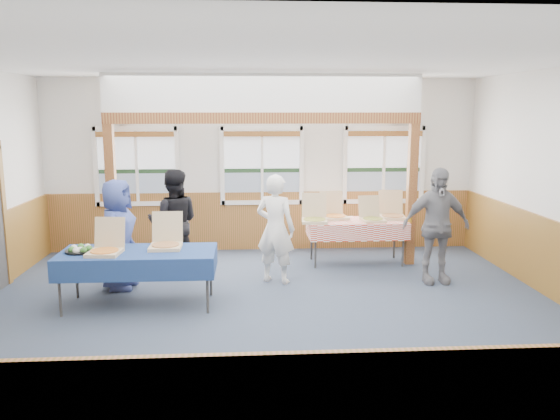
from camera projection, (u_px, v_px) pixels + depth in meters
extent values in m
plane|color=#2B3847|center=(271.00, 315.00, 7.04)|extent=(8.00, 8.00, 0.00)
plane|color=white|center=(270.00, 60.00, 6.47)|extent=(8.00, 8.00, 0.00)
plane|color=silver|center=(262.00, 165.00, 10.20)|extent=(8.00, 0.00, 8.00)
plane|color=silver|center=(296.00, 277.00, 3.32)|extent=(8.00, 0.00, 8.00)
cube|color=brown|center=(262.00, 221.00, 10.36)|extent=(7.98, 0.05, 1.10)
cube|color=white|center=(138.00, 204.00, 10.12)|extent=(1.52, 0.05, 0.08)
cube|color=white|center=(135.00, 129.00, 9.87)|extent=(1.52, 0.05, 0.08)
cube|color=white|center=(96.00, 167.00, 9.95)|extent=(0.08, 0.05, 1.46)
cube|color=white|center=(177.00, 166.00, 10.04)|extent=(0.08, 0.05, 1.46)
cube|color=white|center=(137.00, 167.00, 9.99)|extent=(0.05, 0.05, 1.30)
cube|color=gray|center=(138.00, 187.00, 10.10)|extent=(1.40, 0.02, 0.52)
cube|color=#19331A|center=(137.00, 171.00, 10.05)|extent=(1.40, 0.02, 0.08)
cube|color=silver|center=(136.00, 150.00, 9.98)|extent=(1.40, 0.02, 0.70)
cube|color=brown|center=(135.00, 134.00, 9.87)|extent=(1.40, 0.07, 0.10)
cube|color=white|center=(262.00, 202.00, 10.26)|extent=(1.52, 0.05, 0.08)
cube|color=white|center=(262.00, 128.00, 10.01)|extent=(1.52, 0.05, 0.08)
cube|color=white|center=(222.00, 166.00, 10.09)|extent=(0.08, 0.05, 1.46)
cube|color=white|center=(302.00, 166.00, 10.18)|extent=(0.08, 0.05, 1.46)
cube|color=white|center=(262.00, 166.00, 10.14)|extent=(0.05, 0.05, 1.30)
cube|color=gray|center=(262.00, 186.00, 10.24)|extent=(1.40, 0.02, 0.52)
cube|color=#19331A|center=(262.00, 170.00, 10.19)|extent=(1.40, 0.02, 0.08)
cube|color=silver|center=(262.00, 150.00, 10.12)|extent=(1.40, 0.02, 0.70)
cube|color=brown|center=(262.00, 134.00, 10.01)|extent=(1.40, 0.07, 0.10)
cube|color=white|center=(383.00, 201.00, 10.40)|extent=(1.52, 0.05, 0.08)
cube|color=white|center=(385.00, 128.00, 10.15)|extent=(1.52, 0.05, 0.08)
cube|color=white|center=(345.00, 165.00, 10.23)|extent=(0.08, 0.05, 1.46)
cube|color=white|center=(422.00, 165.00, 10.32)|extent=(0.08, 0.05, 1.46)
cube|color=white|center=(384.00, 165.00, 10.28)|extent=(0.05, 0.05, 1.30)
cube|color=gray|center=(383.00, 185.00, 10.39)|extent=(1.40, 0.02, 0.52)
cube|color=#19331A|center=(383.00, 170.00, 10.33)|extent=(1.40, 0.02, 0.08)
cube|color=silver|center=(384.00, 149.00, 10.26)|extent=(1.40, 0.02, 0.70)
cube|color=brown|center=(385.00, 134.00, 10.15)|extent=(1.40, 0.07, 0.10)
cube|color=#622B15|center=(112.00, 198.00, 8.93)|extent=(0.15, 0.15, 2.40)
cube|color=#622B15|center=(411.00, 195.00, 9.24)|extent=(0.15, 0.15, 2.40)
cube|color=#622B15|center=(264.00, 118.00, 8.86)|extent=(5.15, 0.18, 0.18)
cylinder|color=#333333|center=(59.00, 289.00, 6.94)|extent=(0.04, 0.04, 0.73)
cylinder|color=#333333|center=(76.00, 273.00, 7.64)|extent=(0.04, 0.04, 0.73)
cylinder|color=#333333|center=(207.00, 286.00, 7.06)|extent=(0.04, 0.04, 0.73)
cylinder|color=#333333|center=(211.00, 271.00, 7.76)|extent=(0.04, 0.04, 0.73)
cube|color=#333333|center=(138.00, 253.00, 7.28)|extent=(2.04, 0.94, 0.03)
cube|color=navy|center=(138.00, 251.00, 7.28)|extent=(2.10, 1.01, 0.01)
cube|color=navy|center=(132.00, 271.00, 6.87)|extent=(2.05, 0.12, 0.28)
cube|color=navy|center=(144.00, 253.00, 7.74)|extent=(2.05, 0.12, 0.28)
cylinder|color=#333333|center=(315.00, 247.00, 9.11)|extent=(0.04, 0.04, 0.73)
cylinder|color=#333333|center=(312.00, 239.00, 9.65)|extent=(0.04, 0.04, 0.73)
cylinder|color=#333333|center=(403.00, 246.00, 9.20)|extent=(0.04, 0.04, 0.73)
cylinder|color=#333333|center=(394.00, 238.00, 9.74)|extent=(0.04, 0.04, 0.73)
cube|color=#333333|center=(357.00, 221.00, 9.36)|extent=(1.71, 0.98, 0.03)
cube|color=red|center=(357.00, 220.00, 9.36)|extent=(1.78, 1.05, 0.01)
cube|color=red|center=(361.00, 233.00, 9.02)|extent=(1.64, 0.34, 0.28)
cube|color=red|center=(353.00, 224.00, 9.74)|extent=(1.64, 0.34, 0.28)
cube|color=#D3B88C|center=(105.00, 253.00, 7.10)|extent=(0.44, 0.44, 0.05)
cylinder|color=gold|center=(104.00, 251.00, 7.10)|extent=(0.39, 0.39, 0.01)
cube|color=#D3B88C|center=(110.00, 232.00, 7.31)|extent=(0.41, 0.13, 0.40)
cube|color=#D3B88C|center=(166.00, 247.00, 7.41)|extent=(0.43, 0.43, 0.05)
cylinder|color=tan|center=(166.00, 245.00, 7.41)|extent=(0.37, 0.37, 0.01)
cube|color=#D3B88C|center=(167.00, 226.00, 7.62)|extent=(0.42, 0.10, 0.42)
cube|color=#D3B88C|center=(314.00, 221.00, 9.17)|extent=(0.46, 0.46, 0.05)
cylinder|color=gold|center=(314.00, 219.00, 9.16)|extent=(0.40, 0.40, 0.01)
cube|color=#D3B88C|center=(314.00, 205.00, 9.38)|extent=(0.43, 0.14, 0.41)
cube|color=#D3B88C|center=(335.00, 217.00, 9.48)|extent=(0.46, 0.46, 0.05)
cylinder|color=gold|center=(335.00, 216.00, 9.47)|extent=(0.41, 0.41, 0.01)
cube|color=#D3B88C|center=(331.00, 202.00, 9.68)|extent=(0.42, 0.15, 0.40)
cube|color=#D3B88C|center=(373.00, 220.00, 9.25)|extent=(0.41, 0.41, 0.04)
cylinder|color=gold|center=(373.00, 218.00, 9.24)|extent=(0.36, 0.36, 0.01)
cube|color=#D3B88C|center=(369.00, 206.00, 9.43)|extent=(0.38, 0.13, 0.37)
cube|color=#D3B88C|center=(393.00, 217.00, 9.49)|extent=(0.46, 0.46, 0.05)
cylinder|color=tan|center=(393.00, 215.00, 9.48)|extent=(0.41, 0.41, 0.01)
cube|color=#D3B88C|center=(391.00, 202.00, 9.70)|extent=(0.43, 0.14, 0.42)
cylinder|color=black|center=(81.00, 251.00, 7.23)|extent=(0.40, 0.40, 0.03)
cylinder|color=white|center=(80.00, 249.00, 7.23)|extent=(0.09, 0.09, 0.04)
sphere|color=#3B752C|center=(89.00, 249.00, 7.23)|extent=(0.09, 0.09, 0.09)
sphere|color=silver|center=(88.00, 247.00, 7.31)|extent=(0.09, 0.09, 0.09)
sphere|color=#3B752C|center=(81.00, 247.00, 7.33)|extent=(0.09, 0.09, 0.09)
sphere|color=silver|center=(74.00, 248.00, 7.27)|extent=(0.09, 0.09, 0.09)
sphere|color=#3B752C|center=(72.00, 250.00, 7.17)|extent=(0.09, 0.09, 0.09)
sphere|color=silver|center=(76.00, 251.00, 7.12)|extent=(0.09, 0.09, 0.09)
sphere|color=#3B752C|center=(84.00, 250.00, 7.14)|extent=(0.09, 0.09, 0.09)
cylinder|color=#936618|center=(410.00, 218.00, 9.15)|extent=(0.07, 0.07, 0.15)
imported|color=white|center=(275.00, 229.00, 8.29)|extent=(0.72, 0.62, 1.67)
imported|color=black|center=(174.00, 222.00, 8.70)|extent=(0.86, 0.69, 1.70)
imported|color=#394990|center=(118.00, 234.00, 8.00)|extent=(0.61, 0.85, 1.63)
imported|color=slate|center=(436.00, 226.00, 8.28)|extent=(1.06, 0.47, 1.77)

